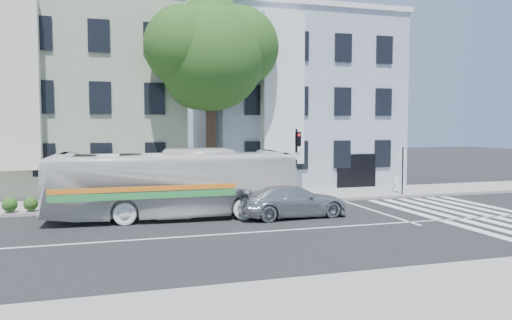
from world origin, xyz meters
name	(u,v)px	position (x,y,z in m)	size (l,w,h in m)	color
ground	(259,232)	(0.00, 0.00, 0.00)	(120.00, 120.00, 0.00)	black
sidewalk_far	(214,199)	(0.00, 8.00, 0.07)	(80.00, 4.00, 0.15)	gray
sidewalk_near	(367,303)	(0.00, -8.00, 0.07)	(80.00, 4.00, 0.15)	gray
building_left	(77,100)	(-7.00, 15.00, 5.50)	(12.00, 10.00, 11.00)	#9AA187
building_right	(291,103)	(7.00, 15.00, 5.50)	(12.00, 10.00, 11.00)	#8690A0
street_tree	(211,52)	(0.06, 8.74, 7.83)	(7.30, 5.90, 11.10)	#2D2116
bus	(174,184)	(-2.61, 3.73, 1.48)	(10.60, 2.48, 2.95)	silver
sedan	(291,201)	(2.27, 2.52, 0.71)	(4.91, 1.99, 1.42)	#B1B4B8
hedge	(111,200)	(-5.20, 6.30, 0.50)	(8.50, 0.84, 0.70)	#23541B
traffic_signal	(297,154)	(4.37, 7.20, 2.44)	(0.39, 0.51, 3.77)	black
fire_hydrant	(396,183)	(10.99, 8.09, 0.56)	(0.46, 0.26, 0.81)	silver
far_sign_pole	(402,164)	(10.30, 6.40, 1.81)	(0.48, 0.17, 2.63)	black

